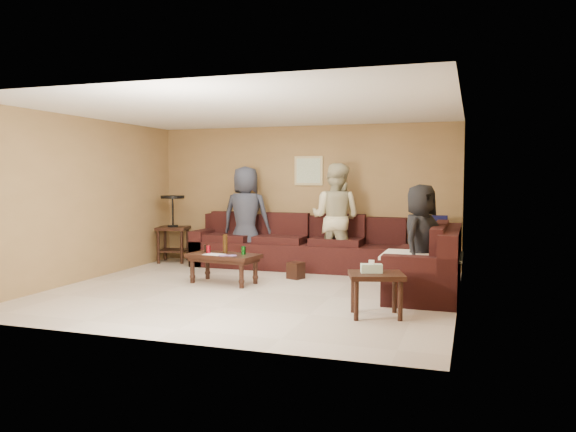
# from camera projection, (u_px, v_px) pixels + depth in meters

# --- Properties ---
(room) EXTENTS (5.60, 5.50, 2.50)m
(room) POSITION_uv_depth(u_px,v_px,m) (251.00, 172.00, 7.70)
(room) COLOR beige
(room) RESTS_ON ground
(sectional_sofa) EXTENTS (4.65, 2.90, 0.97)m
(sectional_sofa) POSITION_uv_depth(u_px,v_px,m) (334.00, 256.00, 8.98)
(sectional_sofa) COLOR #331211
(sectional_sofa) RESTS_ON ground
(coffee_table) EXTENTS (1.13, 0.69, 0.72)m
(coffee_table) POSITION_uv_depth(u_px,v_px,m) (224.00, 258.00, 8.36)
(coffee_table) COLOR black
(coffee_table) RESTS_ON ground
(end_table_left) EXTENTS (0.66, 0.66, 1.24)m
(end_table_left) POSITION_uv_depth(u_px,v_px,m) (173.00, 227.00, 10.46)
(end_table_left) COLOR black
(end_table_left) RESTS_ON ground
(side_table_right) EXTENTS (0.72, 0.65, 0.65)m
(side_table_right) POSITION_uv_depth(u_px,v_px,m) (376.00, 279.00, 6.37)
(side_table_right) COLOR black
(side_table_right) RESTS_ON ground
(waste_bin) EXTENTS (0.28, 0.28, 0.26)m
(waste_bin) POSITION_uv_depth(u_px,v_px,m) (296.00, 270.00, 8.77)
(waste_bin) COLOR black
(waste_bin) RESTS_ON ground
(wall_art) EXTENTS (0.52, 0.04, 0.52)m
(wall_art) POSITION_uv_depth(u_px,v_px,m) (309.00, 171.00, 10.01)
(wall_art) COLOR tan
(wall_art) RESTS_ON ground
(person_left) EXTENTS (0.90, 0.62, 1.78)m
(person_left) POSITION_uv_depth(u_px,v_px,m) (246.00, 216.00, 9.97)
(person_left) COLOR #2F3342
(person_left) RESTS_ON ground
(person_middle) EXTENTS (0.98, 0.82, 1.82)m
(person_middle) POSITION_uv_depth(u_px,v_px,m) (336.00, 218.00, 9.38)
(person_middle) COLOR beige
(person_middle) RESTS_ON ground
(person_right) EXTENTS (0.69, 0.84, 1.50)m
(person_right) POSITION_uv_depth(u_px,v_px,m) (420.00, 241.00, 7.37)
(person_right) COLOR black
(person_right) RESTS_ON ground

